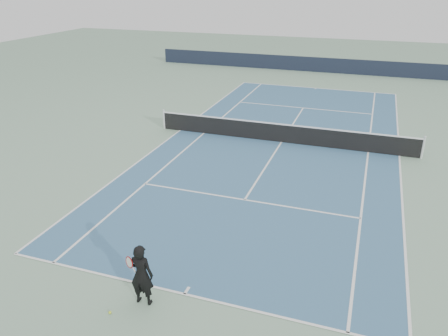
% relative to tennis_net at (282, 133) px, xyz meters
% --- Properties ---
extents(ground, '(80.00, 80.00, 0.00)m').
position_rel_tennis_net_xyz_m(ground, '(0.00, 0.00, -0.50)').
color(ground, gray).
extents(court_surface, '(10.97, 23.77, 0.01)m').
position_rel_tennis_net_xyz_m(court_surface, '(0.00, 0.00, -0.50)').
color(court_surface, '#376183').
rests_on(court_surface, ground).
extents(tennis_net, '(12.90, 0.10, 1.07)m').
position_rel_tennis_net_xyz_m(tennis_net, '(0.00, 0.00, 0.00)').
color(tennis_net, silver).
rests_on(tennis_net, ground).
extents(windscreen_far, '(30.00, 0.25, 1.20)m').
position_rel_tennis_net_xyz_m(windscreen_far, '(0.00, 17.88, 0.10)').
color(windscreen_far, black).
rests_on(windscreen_far, ground).
extents(tennis_player, '(0.78, 0.50, 1.69)m').
position_rel_tennis_net_xyz_m(tennis_player, '(-0.86, -12.47, 0.34)').
color(tennis_player, black).
rests_on(tennis_player, ground).
extents(tennis_ball, '(0.07, 0.07, 0.07)m').
position_rel_tennis_net_xyz_m(tennis_ball, '(-1.44, -13.12, -0.47)').
color(tennis_ball, '#C8DF2D').
rests_on(tennis_ball, ground).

